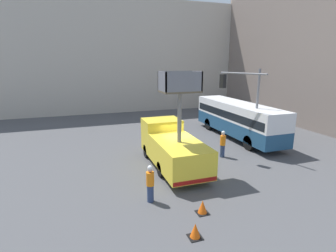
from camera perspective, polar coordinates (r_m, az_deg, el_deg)
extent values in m
plane|color=#4C4C4F|center=(17.83, 2.87, -7.83)|extent=(120.00, 120.00, 0.00)
cube|color=#BCB2A3|center=(39.90, -10.34, 14.51)|extent=(44.00, 10.00, 14.40)
cube|color=yellow|center=(18.54, -1.37, -1.94)|extent=(2.53, 2.02, 2.25)
cube|color=yellow|center=(15.61, 2.42, -6.27)|extent=(2.53, 4.72, 1.60)
cube|color=red|center=(13.91, 5.93, -11.87)|extent=(2.48, 0.10, 0.24)
cylinder|color=black|center=(18.58, -4.64, -5.45)|extent=(0.30, 0.91, 0.91)
cylinder|color=black|center=(19.21, 1.83, -4.75)|extent=(0.30, 0.91, 0.91)
cylinder|color=black|center=(15.55, -1.49, -9.36)|extent=(0.30, 0.91, 0.91)
cylinder|color=black|center=(16.30, 6.08, -8.30)|extent=(0.30, 0.91, 0.91)
cylinder|color=slate|center=(14.99, 2.50, 1.84)|extent=(0.24, 0.24, 2.90)
cube|color=brown|center=(14.75, 2.56, 7.54)|extent=(2.13, 1.41, 0.10)
cube|color=slate|center=(14.36, -1.27, 9.68)|extent=(0.08, 1.41, 1.05)
cube|color=slate|center=(15.11, 6.26, 9.81)|extent=(0.08, 1.41, 1.05)
cube|color=slate|center=(15.32, 1.66, 9.94)|extent=(2.13, 0.08, 1.05)
cube|color=slate|center=(14.08, 3.60, 9.58)|extent=(2.13, 0.08, 1.05)
cube|color=navy|center=(23.93, 14.78, 0.07)|extent=(2.44, 10.60, 1.18)
cube|color=silver|center=(23.67, 14.97, 3.14)|extent=(2.44, 10.60, 1.44)
cube|color=black|center=(23.71, 14.94, 2.63)|extent=(2.46, 10.17, 0.63)
cylinder|color=black|center=(26.25, 8.81, 0.44)|extent=(0.30, 1.14, 1.14)
cylinder|color=black|center=(27.30, 12.80, 0.77)|extent=(0.30, 1.14, 1.14)
cylinder|color=black|center=(20.88, 17.19, -3.53)|extent=(0.30, 1.14, 1.14)
cylinder|color=black|center=(22.18, 21.69, -2.89)|extent=(0.30, 1.14, 1.14)
cylinder|color=slate|center=(21.23, 18.74, 3.50)|extent=(0.18, 0.18, 6.08)
cylinder|color=slate|center=(19.36, 15.93, 10.95)|extent=(1.28, 3.80, 0.13)
cube|color=black|center=(17.88, 11.86, 9.54)|extent=(0.40, 0.40, 0.90)
sphere|color=red|center=(17.87, 11.90, 10.34)|extent=(0.20, 0.20, 0.20)
cylinder|color=navy|center=(13.02, -3.85, -14.41)|extent=(0.32, 0.32, 0.85)
cylinder|color=orange|center=(12.67, -3.90, -11.38)|extent=(0.38, 0.38, 0.67)
sphere|color=tan|center=(12.49, -3.94, -9.51)|extent=(0.23, 0.23, 0.23)
sphere|color=white|center=(12.45, -3.95, -9.07)|extent=(0.24, 0.24, 0.24)
cylinder|color=navy|center=(18.98, 11.74, -5.35)|extent=(0.32, 0.32, 0.87)
cylinder|color=orange|center=(18.75, 11.86, -3.09)|extent=(0.38, 0.38, 0.69)
sphere|color=tan|center=(18.62, 11.93, -1.72)|extent=(0.24, 0.24, 0.24)
sphere|color=white|center=(18.59, 11.94, -1.41)|extent=(0.25, 0.25, 0.25)
cube|color=black|center=(10.99, 5.91, -22.91)|extent=(0.53, 0.53, 0.03)
cone|color=#F25B0F|center=(10.82, 5.95, -21.69)|extent=(0.42, 0.42, 0.60)
cube|color=black|center=(12.42, 7.48, -18.21)|extent=(0.54, 0.54, 0.03)
cone|color=#F25B0F|center=(12.26, 7.53, -17.05)|extent=(0.43, 0.43, 0.62)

